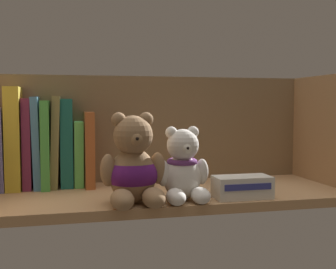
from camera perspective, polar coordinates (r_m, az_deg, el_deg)
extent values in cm
cube|color=tan|center=(95.42, -0.04, -8.23)|extent=(77.64, 28.72, 2.00)
cube|color=olive|center=(108.09, -1.85, 0.27)|extent=(80.04, 1.20, 28.37)
cube|color=tan|center=(109.56, 20.57, 0.07)|extent=(1.60, 31.12, 28.37)
cube|color=#686BAF|center=(104.35, -21.45, -1.72)|extent=(2.34, 12.78, 18.64)
cube|color=gold|center=(103.77, -19.88, -0.44)|extent=(3.28, 12.59, 23.21)
cube|color=#6D2346|center=(103.58, -18.29, -1.12)|extent=(1.91, 10.63, 20.65)
cube|color=teal|center=(103.41, -17.18, -1.01)|extent=(2.09, 11.53, 21.04)
cube|color=green|center=(103.32, -16.05, -1.22)|extent=(1.92, 13.48, 20.17)
cube|color=olive|center=(103.20, -14.89, -0.93)|extent=(2.59, 10.44, 21.22)
cube|color=#196158|center=(103.18, -13.46, -1.08)|extent=(2.86, 9.26, 20.56)
cube|color=#5FC95C|center=(103.47, -11.92, -2.51)|extent=(2.23, 9.01, 15.30)
cube|color=#A8572A|center=(103.43, -10.59, -1.86)|extent=(2.19, 13.46, 17.55)
ellipsoid|color=#93704C|center=(83.64, -4.76, -5.52)|extent=(9.19, 8.43, 10.81)
sphere|color=#93704C|center=(82.17, -4.72, -0.10)|extent=(7.69, 7.69, 7.69)
sphere|color=#93704C|center=(82.07, -6.65, 1.97)|extent=(2.88, 2.88, 2.88)
sphere|color=#93704C|center=(83.09, -2.98, 2.02)|extent=(2.88, 2.88, 2.88)
sphere|color=#9B754E|center=(79.54, -4.34, -0.57)|extent=(2.88, 2.88, 2.88)
sphere|color=black|center=(78.55, -4.20, -0.57)|extent=(1.01, 1.01, 1.01)
ellipsoid|color=#93704C|center=(78.84, -6.17, -8.70)|extent=(4.63, 7.39, 3.84)
ellipsoid|color=#93704C|center=(80.01, -1.92, -8.49)|extent=(4.63, 7.39, 3.84)
ellipsoid|color=#93704C|center=(82.12, -8.04, -4.77)|extent=(3.26, 3.26, 6.25)
ellipsoid|color=#93704C|center=(83.96, -1.42, -4.53)|extent=(3.26, 3.26, 6.25)
ellipsoid|color=#581868|center=(83.60, -4.76, -5.33)|extent=(9.94, 9.19, 7.57)
ellipsoid|color=white|center=(86.30, 1.90, -5.80)|extent=(7.70, 7.06, 9.06)
sphere|color=white|center=(84.98, 2.00, -1.42)|extent=(6.44, 6.44, 6.44)
sphere|color=white|center=(84.60, 0.45, 0.26)|extent=(2.42, 2.42, 2.42)
sphere|color=white|center=(85.88, 3.36, 0.31)|extent=(2.42, 2.42, 2.42)
sphere|color=white|center=(82.84, 2.45, -1.83)|extent=(2.42, 2.42, 2.42)
sphere|color=black|center=(82.03, 2.62, -1.84)|extent=(0.85, 0.85, 0.85)
ellipsoid|color=white|center=(82.12, 1.08, -8.38)|extent=(3.77, 6.13, 3.22)
ellipsoid|color=white|center=(83.58, 4.40, -8.17)|extent=(3.77, 6.13, 3.22)
ellipsoid|color=white|center=(84.62, -0.67, -5.22)|extent=(2.68, 2.68, 5.23)
ellipsoid|color=white|center=(86.92, 4.57, -4.98)|extent=(2.68, 2.68, 5.23)
torus|color=#6D357B|center=(85.80, 1.91, -3.65)|extent=(6.18, 6.18, 1.16)
cube|color=silver|center=(89.51, 9.93, -6.97)|extent=(11.73, 5.94, 4.55)
cube|color=#33388C|center=(86.66, 10.73, -6.96)|extent=(9.97, 0.16, 1.27)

